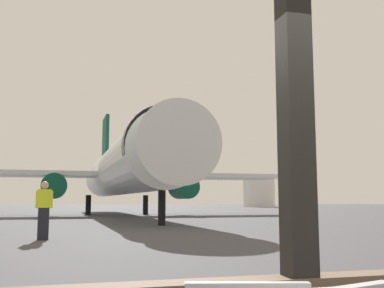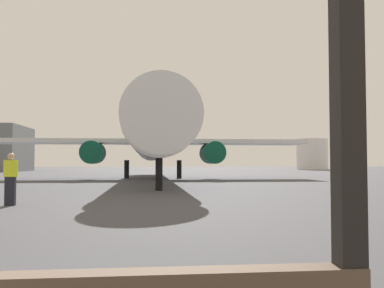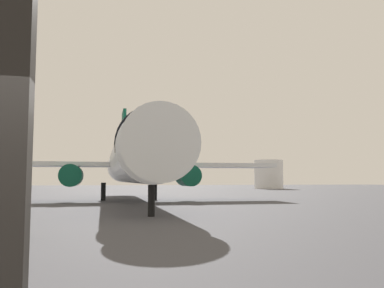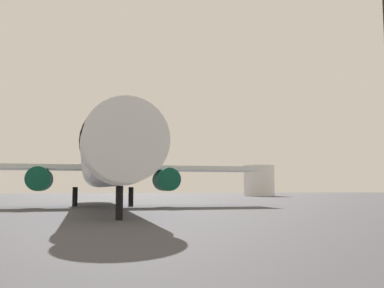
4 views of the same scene
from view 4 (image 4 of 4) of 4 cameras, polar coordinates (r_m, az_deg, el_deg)
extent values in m
plane|color=#424247|center=(43.13, -15.65, -7.57)|extent=(220.00, 220.00, 0.00)
cylinder|color=silver|center=(37.28, -11.12, -2.50)|extent=(3.85, 32.64, 3.85)
cone|color=silver|center=(19.75, -8.73, 0.26)|extent=(3.66, 2.60, 3.66)
cylinder|color=black|center=(21.65, -9.17, 0.15)|extent=(3.93, 0.90, 3.93)
cube|color=silver|center=(39.00, -21.98, -2.77)|extent=(12.62, 4.20, 0.36)
cube|color=silver|center=(39.63, -0.64, -3.23)|extent=(12.62, 4.20, 0.36)
cylinder|color=#0C4C38|center=(37.32, -19.06, -4.29)|extent=(1.90, 3.20, 1.90)
cylinder|color=#0C4C38|center=(37.79, -3.35, -4.61)|extent=(1.90, 3.20, 1.90)
cube|color=#0C4C38|center=(52.42, -11.79, 1.35)|extent=(0.36, 4.40, 5.20)
cylinder|color=black|center=(21.85, -9.36, -7.52)|extent=(0.36, 0.36, 1.65)
cylinder|color=black|center=(39.57, -14.86, -6.58)|extent=(0.44, 0.44, 1.65)
cylinder|color=black|center=(39.77, -7.88, -6.71)|extent=(0.44, 0.44, 1.65)
cylinder|color=white|center=(92.02, 8.63, -4.69)|extent=(6.29, 6.29, 6.26)
camera|label=1|loc=(2.98, -101.87, -5.97)|focal=43.19mm
camera|label=2|loc=(1.04, 80.63, -6.85)|focal=40.29mm
camera|label=3|loc=(0.98, -73.58, 20.09)|focal=38.32mm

